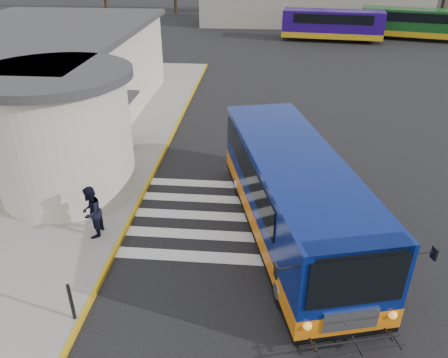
# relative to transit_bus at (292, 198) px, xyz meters

# --- Properties ---
(ground) EXTENTS (140.00, 140.00, 0.00)m
(ground) POSITION_rel_transit_bus_xyz_m (-1.68, 1.65, -1.44)
(ground) COLOR black
(ground) RESTS_ON ground
(sidewalk) EXTENTS (10.00, 34.00, 0.15)m
(sidewalk) POSITION_rel_transit_bus_xyz_m (-10.68, 5.65, -1.36)
(sidewalk) COLOR gray
(sidewalk) RESTS_ON ground
(curb_strip) EXTENTS (0.12, 34.00, 0.16)m
(curb_strip) POSITION_rel_transit_bus_xyz_m (-5.73, 5.65, -1.36)
(curb_strip) COLOR #C69712
(curb_strip) RESTS_ON ground
(station_building) EXTENTS (12.70, 18.70, 4.80)m
(station_building) POSITION_rel_transit_bus_xyz_m (-12.52, 8.55, 1.13)
(station_building) COLOR beige
(station_building) RESTS_ON ground
(crosswalk) EXTENTS (8.00, 5.35, 0.01)m
(crosswalk) POSITION_rel_transit_bus_xyz_m (-2.18, 0.85, -1.43)
(crosswalk) COLOR silver
(crosswalk) RESTS_ON ground
(depot_building) EXTENTS (26.40, 8.40, 4.20)m
(depot_building) POSITION_rel_transit_bus_xyz_m (4.32, 43.65, 0.67)
(depot_building) COLOR gray
(depot_building) RESTS_ON ground
(transit_bus) EXTENTS (5.63, 10.95, 3.00)m
(transit_bus) POSITION_rel_transit_bus_xyz_m (0.00, 0.00, 0.00)
(transit_bus) COLOR navy
(transit_bus) RESTS_ON ground
(pedestrian_a) EXTENTS (0.58, 0.75, 1.82)m
(pedestrian_a) POSITION_rel_transit_bus_xyz_m (-8.34, 0.44, -0.38)
(pedestrian_a) COLOR black
(pedestrian_a) RESTS_ON sidewalk
(pedestrian_b) EXTENTS (0.70, 0.90, 1.84)m
(pedestrian_b) POSITION_rel_transit_bus_xyz_m (-6.64, -0.87, -0.37)
(pedestrian_b) COLOR black
(pedestrian_b) RESTS_ON sidewalk
(bollard) EXTENTS (0.10, 0.10, 1.17)m
(bollard) POSITION_rel_transit_bus_xyz_m (-5.88, -4.57, -0.70)
(bollard) COLOR black
(bollard) RESTS_ON sidewalk
(far_bus_a) EXTENTS (10.06, 3.92, 2.53)m
(far_bus_a) POSITION_rel_transit_bus_xyz_m (5.55, 33.70, 0.21)
(far_bus_a) COLOR #200863
(far_bus_a) RESTS_ON ground
(far_bus_b) EXTENTS (10.17, 5.12, 2.53)m
(far_bus_b) POSITION_rel_transit_bus_xyz_m (13.59, 35.34, 0.21)
(far_bus_b) COLOR #134819
(far_bus_b) RESTS_ON ground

